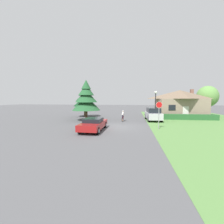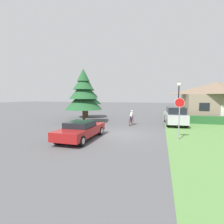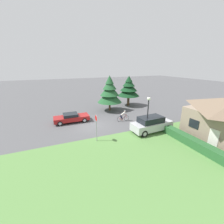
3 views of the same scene
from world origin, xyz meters
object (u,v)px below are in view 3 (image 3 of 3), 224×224
street_lamp (148,107)px  conifer_tall_near (110,92)px  sedan_left_lane (71,118)px  parked_suv_right (151,124)px  stop_sign (96,123)px  conifer_tall_far (129,88)px  cyclist (123,116)px

street_lamp → conifer_tall_near: 10.00m
sedan_left_lane → parked_suv_right: 10.76m
parked_suv_right → stop_sign: (-0.26, -6.71, 1.05)m
conifer_tall_far → stop_sign: bearing=-41.4°
sedan_left_lane → conifer_tall_far: 12.75m
street_lamp → conifer_tall_near: (-9.99, -0.59, 0.08)m
conifer_tall_near → sedan_left_lane: bearing=-66.7°
sedan_left_lane → conifer_tall_far: (-4.71, 11.54, 2.71)m
sedan_left_lane → cyclist: (2.41, 6.80, 0.10)m
stop_sign → street_lamp: 6.05m
cyclist → conifer_tall_far: conifer_tall_far is taller
sedan_left_lane → stop_sign: stop_sign is taller
street_lamp → conifer_tall_far: size_ratio=0.78×
cyclist → parked_suv_right: bearing=-67.3°
stop_sign → conifer_tall_near: size_ratio=0.48×
street_lamp → sedan_left_lane: bearing=-132.9°
sedan_left_lane → conifer_tall_near: conifer_tall_near is taller
cyclist → parked_suv_right: size_ratio=0.36×
stop_sign → conifer_tall_near: (-9.54, 5.33, 1.26)m
sedan_left_lane → conifer_tall_far: conifer_tall_far is taller
cyclist → conifer_tall_near: (-5.40, 0.15, 2.51)m
stop_sign → street_lamp: size_ratio=0.65×
cyclist → parked_suv_right: (4.39, 1.53, 0.20)m
sedan_left_lane → conifer_tall_far: bearing=23.2°
parked_suv_right → conifer_tall_far: conifer_tall_far is taller
cyclist → street_lamp: street_lamp is taller
cyclist → stop_sign: bearing=-137.9°
conifer_tall_near → conifer_tall_far: conifer_tall_near is taller
conifer_tall_near → parked_suv_right: bearing=8.0°
stop_sign → conifer_tall_far: (-11.26, 9.91, 1.37)m
conifer_tall_near → conifer_tall_far: (-1.72, 4.59, 0.11)m
cyclist → sedan_left_lane: bearing=164.0°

